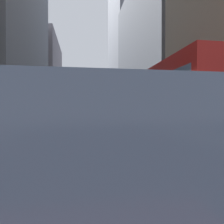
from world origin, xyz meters
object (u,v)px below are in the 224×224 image
object	(u,v)px
transit_bus	(156,105)
box_truck	(98,109)
car_grey_wagon	(68,114)
car_yellow_taxi	(65,115)
car_silver_sedan	(57,118)
dalmatian_dog	(154,148)
car_white_van	(79,113)
car_blue_hatchback	(74,125)

from	to	relation	value
transit_bus	box_truck	bearing A→B (deg)	90.00
car_grey_wagon	transit_bus	bearing A→B (deg)	-76.14
car_yellow_taxi	car_silver_sedan	world-z (taller)	same
dalmatian_dog	car_white_van	bearing A→B (deg)	93.31
car_silver_sedan	dalmatian_dog	xyz separation A→B (m)	(3.88, -12.29, -0.31)
car_blue_hatchback	car_white_van	world-z (taller)	same
transit_bus	box_truck	xyz separation A→B (m)	(0.00, 33.64, -0.11)
transit_bus	car_yellow_taxi	size ratio (longest dim) A/B	2.47
transit_bus	car_yellow_taxi	world-z (taller)	transit_bus
car_white_van	box_truck	size ratio (longest dim) A/B	0.62
car_silver_sedan	box_truck	world-z (taller)	box_truck
car_yellow_taxi	car_white_van	bearing A→B (deg)	85.12
car_grey_wagon	car_silver_sedan	distance (m)	14.81
car_grey_wagon	car_silver_sedan	world-z (taller)	same
dalmatian_dog	car_silver_sedan	bearing A→B (deg)	107.52
car_white_van	car_silver_sedan	bearing A→B (deg)	-93.38
car_white_van	car_grey_wagon	world-z (taller)	same
car_silver_sedan	dalmatian_dog	world-z (taller)	car_silver_sedan
car_white_van	transit_bus	bearing A→B (deg)	-83.47
car_silver_sedan	box_truck	xyz separation A→B (m)	(5.60, 25.75, 0.85)
transit_bus	car_white_van	bearing A→B (deg)	96.53
transit_bus	car_blue_hatchback	xyz separation A→B (m)	(-4.00, -0.12, -0.95)
car_grey_wagon	car_silver_sedan	bearing A→B (deg)	-90.00
car_grey_wagon	dalmatian_dog	bearing A→B (deg)	-81.85
car_white_van	car_silver_sedan	distance (m)	27.13
box_truck	car_yellow_taxi	bearing A→B (deg)	-107.82
dalmatian_dog	transit_bus	bearing A→B (deg)	68.64
car_yellow_taxi	car_silver_sedan	distance (m)	8.33
car_grey_wagon	box_truck	xyz separation A→B (m)	(5.60, 10.95, 0.84)
dalmatian_dog	car_grey_wagon	bearing A→B (deg)	98.15
car_blue_hatchback	dalmatian_dog	world-z (taller)	car_blue_hatchback
transit_bus	car_grey_wagon	distance (m)	23.39
car_yellow_taxi	box_truck	bearing A→B (deg)	72.18
transit_bus	car_grey_wagon	size ratio (longest dim) A/B	2.61
car_grey_wagon	dalmatian_dog	distance (m)	27.37
car_blue_hatchback	car_white_van	size ratio (longest dim) A/B	1.01
car_silver_sedan	box_truck	size ratio (longest dim) A/B	0.53
car_white_van	car_yellow_taxi	bearing A→B (deg)	-94.88
car_grey_wagon	car_white_van	bearing A→B (deg)	82.57
car_silver_sedan	car_yellow_taxi	bearing A→B (deg)	90.00
car_yellow_taxi	box_truck	world-z (taller)	box_truck
car_yellow_taxi	car_grey_wagon	size ratio (longest dim) A/B	1.06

